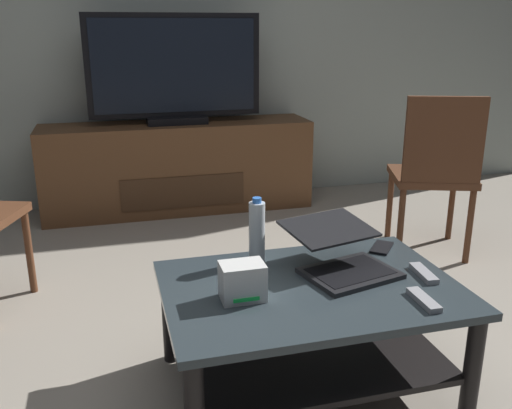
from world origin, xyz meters
TOP-DOWN VIEW (x-y plane):
  - ground_plane at (0.00, 0.00)m, footprint 7.68×7.68m
  - back_wall at (0.00, 2.47)m, footprint 6.40×0.12m
  - coffee_table at (0.11, -0.10)m, footprint 1.04×0.71m
  - media_cabinet at (-0.06, 2.15)m, footprint 1.90×0.44m
  - television at (-0.06, 2.13)m, footprint 1.18×0.20m
  - dining_chair at (1.23, 0.90)m, footprint 0.56×0.56m
  - laptop at (0.26, -0.01)m, footprint 0.41×0.45m
  - router_box at (-0.15, -0.14)m, footprint 0.15×0.11m
  - water_bottle_near at (-0.02, 0.15)m, footprint 0.06×0.06m
  - cell_phone at (0.51, 0.14)m, footprint 0.14×0.15m
  - tv_remote at (0.53, -0.14)m, footprint 0.06×0.16m
  - soundbar_remote at (0.42, -0.32)m, footprint 0.05×0.16m

SIDE VIEW (x-z plane):
  - ground_plane at x=0.00m, z-range 0.00..0.00m
  - coffee_table at x=0.11m, z-range 0.08..0.49m
  - media_cabinet at x=-0.06m, z-range 0.00..0.63m
  - cell_phone at x=0.51m, z-range 0.41..0.42m
  - tv_remote at x=0.53m, z-range 0.41..0.43m
  - soundbar_remote at x=0.42m, z-range 0.41..0.43m
  - laptop at x=0.26m, z-range 0.40..0.56m
  - router_box at x=-0.15m, z-range 0.41..0.54m
  - dining_chair at x=1.23m, z-range 0.06..0.99m
  - water_bottle_near at x=-0.02m, z-range 0.41..0.67m
  - television at x=-0.06m, z-range 0.62..1.36m
  - back_wall at x=0.00m, z-range 0.00..2.80m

